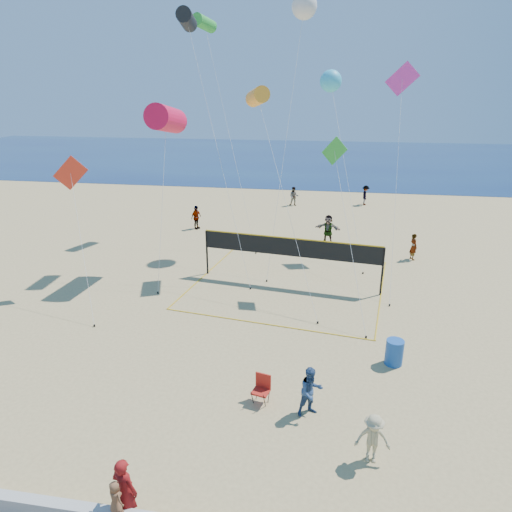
% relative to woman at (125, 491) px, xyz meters
% --- Properties ---
extents(ground, '(120.00, 120.00, 0.00)m').
position_rel_woman_xyz_m(ground, '(1.75, 2.70, -0.93)').
color(ground, tan).
rests_on(ground, ground).
extents(ocean, '(140.00, 50.00, 0.03)m').
position_rel_woman_xyz_m(ocean, '(1.75, 64.70, -0.92)').
color(ocean, '#101E4C').
rests_on(ocean, ground).
extents(woman, '(0.78, 0.62, 1.86)m').
position_rel_woman_xyz_m(woman, '(0.00, 0.00, 0.00)').
color(woman, maroon).
rests_on(woman, ground).
extents(toddler, '(0.52, 0.46, 0.89)m').
position_rel_woman_xyz_m(toddler, '(-0.08, -0.31, 0.11)').
color(toddler, brown).
rests_on(toddler, seawall).
extents(bystander_a, '(1.05, 0.99, 1.71)m').
position_rel_woman_xyz_m(bystander_a, '(4.17, 4.65, -0.07)').
color(bystander_a, navy).
rests_on(bystander_a, ground).
extents(bystander_b, '(0.99, 0.57, 1.53)m').
position_rel_woman_xyz_m(bystander_b, '(5.99, 2.92, -0.17)').
color(bystander_b, tan).
rests_on(bystander_b, ground).
extents(far_person_0, '(0.82, 1.13, 1.78)m').
position_rel_woman_xyz_m(far_person_0, '(-5.43, 24.40, -0.04)').
color(far_person_0, gray).
rests_on(far_person_0, ground).
extents(far_person_1, '(1.85, 0.98, 1.90)m').
position_rel_woman_xyz_m(far_person_1, '(4.42, 22.81, 0.02)').
color(far_person_1, gray).
rests_on(far_person_1, ground).
extents(far_person_2, '(0.59, 0.71, 1.66)m').
position_rel_woman_xyz_m(far_person_2, '(9.68, 20.14, -0.10)').
color(far_person_2, gray).
rests_on(far_person_2, ground).
extents(far_person_3, '(0.87, 0.70, 1.71)m').
position_rel_woman_xyz_m(far_person_3, '(1.20, 32.97, -0.08)').
color(far_person_3, gray).
rests_on(far_person_3, ground).
extents(far_person_4, '(0.72, 1.18, 1.78)m').
position_rel_woman_xyz_m(far_person_4, '(7.61, 34.33, -0.04)').
color(far_person_4, gray).
rests_on(far_person_4, ground).
extents(camp_chair, '(0.64, 0.76, 1.12)m').
position_rel_woman_xyz_m(camp_chair, '(2.53, 5.03, -0.36)').
color(camp_chair, '#AD1D13').
rests_on(camp_chair, ground).
extents(trash_barrel, '(0.83, 0.83, 1.01)m').
position_rel_woman_xyz_m(trash_barrel, '(7.18, 8.07, -0.43)').
color(trash_barrel, '#174999').
rests_on(trash_barrel, ground).
extents(volleyball_net, '(11.07, 10.95, 2.62)m').
position_rel_woman_xyz_m(volleyball_net, '(2.50, 15.13, 0.88)').
color(volleyball_net, black).
rests_on(volleyball_net, ground).
extents(kite_0, '(1.32, 4.92, 9.35)m').
position_rel_woman_xyz_m(kite_0, '(-4.23, 16.04, 7.56)').
color(kite_0, red).
rests_on(kite_0, ground).
extents(kite_1, '(4.77, 5.54, 13.99)m').
position_rel_woman_xyz_m(kite_1, '(-3.63, 18.51, 12.50)').
color(kite_1, black).
rests_on(kite_1, ground).
extents(kite_2, '(4.62, 7.47, 10.14)m').
position_rel_woman_xyz_m(kite_2, '(0.42, 17.15, 8.64)').
color(kite_2, '#FF9E27').
rests_on(kite_2, ground).
extents(kite_3, '(3.40, 4.08, 6.98)m').
position_rel_woman_xyz_m(kite_3, '(-7.99, 12.61, 4.92)').
color(kite_3, red).
rests_on(kite_3, ground).
extents(kite_4, '(2.42, 5.49, 7.87)m').
position_rel_woman_xyz_m(kite_4, '(4.63, 14.59, 5.75)').
color(kite_4, green).
rests_on(kite_4, ground).
extents(kite_5, '(1.95, 9.03, 11.50)m').
position_rel_woman_xyz_m(kite_5, '(8.20, 21.55, 9.09)').
color(kite_5, '#D130AB').
rests_on(kite_5, ground).
extents(kite_6, '(1.90, 8.38, 15.32)m').
position_rel_woman_xyz_m(kite_6, '(2.31, 22.73, 13.63)').
color(kite_6, silver).
rests_on(kite_6, ground).
extents(kite_7, '(3.41, 9.34, 11.21)m').
position_rel_woman_xyz_m(kite_7, '(4.05, 25.64, 9.54)').
color(kite_7, '#37BBE6').
rests_on(kite_7, ground).
extents(kite_8, '(5.00, 6.23, 14.58)m').
position_rel_woman_xyz_m(kite_8, '(-4.36, 24.70, 13.09)').
color(kite_8, green).
rests_on(kite_8, ground).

